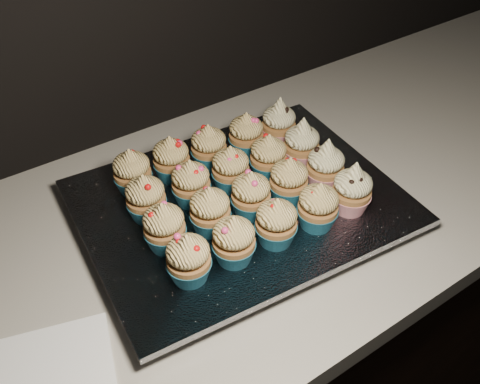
# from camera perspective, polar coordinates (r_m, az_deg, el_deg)

# --- Properties ---
(cabinet) EXTENTS (2.40, 0.60, 0.86)m
(cabinet) POSITION_cam_1_polar(r_m,az_deg,el_deg) (1.29, 1.30, -16.40)
(cabinet) COLOR black
(cabinet) RESTS_ON ground
(worktop) EXTENTS (2.44, 0.64, 0.04)m
(worktop) POSITION_cam_1_polar(r_m,az_deg,el_deg) (0.94, 1.70, -1.50)
(worktop) COLOR beige
(worktop) RESTS_ON cabinet
(napkin) EXTENTS (0.19, 0.19, 0.00)m
(napkin) POSITION_cam_1_polar(r_m,az_deg,el_deg) (0.75, -19.58, -18.27)
(napkin) COLOR white
(napkin) RESTS_ON worktop
(baking_tray) EXTENTS (0.49, 0.39, 0.02)m
(baking_tray) POSITION_cam_1_polar(r_m,az_deg,el_deg) (0.89, 0.00, -1.90)
(baking_tray) COLOR black
(baking_tray) RESTS_ON worktop
(foil_lining) EXTENTS (0.54, 0.43, 0.01)m
(foil_lining) POSITION_cam_1_polar(r_m,az_deg,el_deg) (0.88, 0.00, -1.08)
(foil_lining) COLOR silver
(foil_lining) RESTS_ON baking_tray
(cupcake_0) EXTENTS (0.06, 0.06, 0.08)m
(cupcake_0) POSITION_cam_1_polar(r_m,az_deg,el_deg) (0.74, -5.51, -7.10)
(cupcake_0) COLOR #1C6784
(cupcake_0) RESTS_ON foil_lining
(cupcake_1) EXTENTS (0.06, 0.06, 0.08)m
(cupcake_1) POSITION_cam_1_polar(r_m,az_deg,el_deg) (0.76, -0.66, -5.19)
(cupcake_1) COLOR #1C6784
(cupcake_1) RESTS_ON foil_lining
(cupcake_2) EXTENTS (0.06, 0.06, 0.08)m
(cupcake_2) POSITION_cam_1_polar(r_m,az_deg,el_deg) (0.78, 3.89, -3.24)
(cupcake_2) COLOR #1C6784
(cupcake_2) RESTS_ON foil_lining
(cupcake_3) EXTENTS (0.06, 0.06, 0.08)m
(cupcake_3) POSITION_cam_1_polar(r_m,az_deg,el_deg) (0.81, 8.32, -1.53)
(cupcake_3) COLOR #1C6784
(cupcake_3) RESTS_ON foil_lining
(cupcake_4) EXTENTS (0.06, 0.06, 0.10)m
(cupcake_4) POSITION_cam_1_polar(r_m,az_deg,el_deg) (0.85, 11.87, 0.25)
(cupcake_4) COLOR #B2182E
(cupcake_4) RESTS_ON foil_lining
(cupcake_5) EXTENTS (0.06, 0.06, 0.08)m
(cupcake_5) POSITION_cam_1_polar(r_m,az_deg,el_deg) (0.78, -8.08, -3.69)
(cupcake_5) COLOR #1C6784
(cupcake_5) RESTS_ON foil_lining
(cupcake_6) EXTENTS (0.06, 0.06, 0.08)m
(cupcake_6) POSITION_cam_1_polar(r_m,az_deg,el_deg) (0.80, -3.21, -1.98)
(cupcake_6) COLOR #1C6784
(cupcake_6) RESTS_ON foil_lining
(cupcake_7) EXTENTS (0.06, 0.06, 0.08)m
(cupcake_7) POSITION_cam_1_polar(r_m,az_deg,el_deg) (0.83, 1.18, -0.30)
(cupcake_7) COLOR #1C6784
(cupcake_7) RESTS_ON foil_lining
(cupcake_8) EXTENTS (0.06, 0.06, 0.08)m
(cupcake_8) POSITION_cam_1_polar(r_m,az_deg,el_deg) (0.86, 5.23, 1.22)
(cupcake_8) COLOR #1C6784
(cupcake_8) RESTS_ON foil_lining
(cupcake_9) EXTENTS (0.06, 0.06, 0.10)m
(cupcake_9) POSITION_cam_1_polar(r_m,az_deg,el_deg) (0.89, 9.10, 2.78)
(cupcake_9) COLOR #B2182E
(cupcake_9) RESTS_ON foil_lining
(cupcake_10) EXTENTS (0.06, 0.06, 0.08)m
(cupcake_10) POSITION_cam_1_polar(r_m,az_deg,el_deg) (0.83, -10.02, -0.63)
(cupcake_10) COLOR #1C6784
(cupcake_10) RESTS_ON foil_lining
(cupcake_11) EXTENTS (0.06, 0.06, 0.08)m
(cupcake_11) POSITION_cam_1_polar(r_m,az_deg,el_deg) (0.85, -5.25, 0.96)
(cupcake_11) COLOR #1C6784
(cupcake_11) RESTS_ON foil_lining
(cupcake_12) EXTENTS (0.06, 0.06, 0.08)m
(cupcake_12) POSITION_cam_1_polar(r_m,az_deg,el_deg) (0.88, -1.01, 2.49)
(cupcake_12) COLOR #1C6784
(cupcake_12) RESTS_ON foil_lining
(cupcake_13) EXTENTS (0.06, 0.06, 0.08)m
(cupcake_13) POSITION_cam_1_polar(r_m,az_deg,el_deg) (0.90, 3.04, 3.76)
(cupcake_13) COLOR #1C6784
(cupcake_13) RESTS_ON foil_lining
(cupcake_14) EXTENTS (0.06, 0.06, 0.10)m
(cupcake_14) POSITION_cam_1_polar(r_m,az_deg,el_deg) (0.93, 6.59, 5.12)
(cupcake_14) COLOR #B2182E
(cupcake_14) RESTS_ON foil_lining
(cupcake_15) EXTENTS (0.06, 0.06, 0.08)m
(cupcake_15) POSITION_cam_1_polar(r_m,az_deg,el_deg) (0.89, -11.42, 2.10)
(cupcake_15) COLOR #1C6784
(cupcake_15) RESTS_ON foil_lining
(cupcake_16) EXTENTS (0.06, 0.06, 0.08)m
(cupcake_16) POSITION_cam_1_polar(r_m,az_deg,el_deg) (0.90, -7.33, 3.52)
(cupcake_16) COLOR #1C6784
(cupcake_16) RESTS_ON foil_lining
(cupcake_17) EXTENTS (0.06, 0.06, 0.08)m
(cupcake_17) POSITION_cam_1_polar(r_m,az_deg,el_deg) (0.93, -3.35, 4.82)
(cupcake_17) COLOR #1C6784
(cupcake_17) RESTS_ON foil_lining
(cupcake_18) EXTENTS (0.06, 0.06, 0.08)m
(cupcake_18) POSITION_cam_1_polar(r_m,az_deg,el_deg) (0.95, 0.66, 6.14)
(cupcake_18) COLOR #1C6784
(cupcake_18) RESTS_ON foil_lining
(cupcake_19) EXTENTS (0.06, 0.06, 0.10)m
(cupcake_19) POSITION_cam_1_polar(r_m,az_deg,el_deg) (0.98, 4.17, 7.34)
(cupcake_19) COLOR #B2182E
(cupcake_19) RESTS_ON foil_lining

